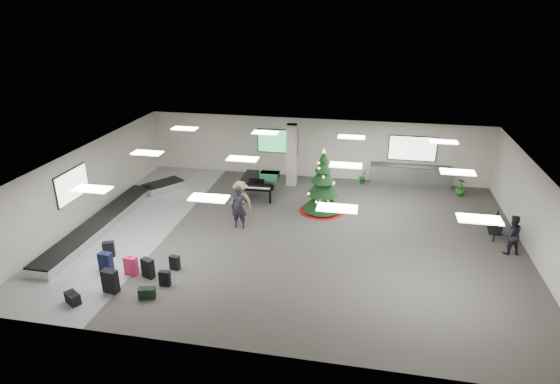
% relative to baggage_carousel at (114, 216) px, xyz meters
% --- Properties ---
extents(ground, '(18.00, 18.00, 0.00)m').
position_rel_baggage_carousel_xyz_m(ground, '(7.84, 0.08, -0.21)').
color(ground, '#34322F').
rests_on(ground, ground).
extents(room_envelope, '(18.02, 14.02, 3.21)m').
position_rel_baggage_carousel_xyz_m(room_envelope, '(7.46, 0.75, 2.12)').
color(room_envelope, '#B9B4A9').
rests_on(room_envelope, ground).
extents(baggage_carousel, '(2.28, 9.71, 0.43)m').
position_rel_baggage_carousel_xyz_m(baggage_carousel, '(0.00, 0.00, 0.00)').
color(baggage_carousel, silver).
rests_on(baggage_carousel, ground).
extents(service_counter, '(4.05, 0.65, 1.08)m').
position_rel_baggage_carousel_xyz_m(service_counter, '(12.84, 6.73, 0.33)').
color(service_counter, silver).
rests_on(service_counter, ground).
extents(suitcase_0, '(0.54, 0.36, 0.81)m').
position_rel_baggage_carousel_xyz_m(suitcase_0, '(2.69, -5.00, 0.18)').
color(suitcase_0, black).
rests_on(suitcase_0, ground).
extents(suitcase_1, '(0.51, 0.40, 0.72)m').
position_rel_baggage_carousel_xyz_m(suitcase_1, '(3.49, -3.94, 0.14)').
color(suitcase_1, black).
rests_on(suitcase_1, ground).
extents(pink_suitcase, '(0.46, 0.30, 0.70)m').
position_rel_baggage_carousel_xyz_m(pink_suitcase, '(2.84, -3.91, 0.13)').
color(pink_suitcase, '#DF1D54').
rests_on(pink_suitcase, ground).
extents(suitcase_3, '(0.38, 0.26, 0.55)m').
position_rel_baggage_carousel_xyz_m(suitcase_3, '(4.19, -3.30, 0.05)').
color(suitcase_3, black).
rests_on(suitcase_3, ground).
extents(navy_suitcase, '(0.48, 0.31, 0.72)m').
position_rel_baggage_carousel_xyz_m(navy_suitcase, '(1.86, -3.85, 0.14)').
color(navy_suitcase, black).
rests_on(navy_suitcase, ground).
extents(green_duffel, '(0.58, 0.40, 0.37)m').
position_rel_baggage_carousel_xyz_m(green_duffel, '(4.00, -5.10, -0.04)').
color(green_duffel, black).
rests_on(green_duffel, ground).
extents(suitcase_7, '(0.37, 0.20, 0.55)m').
position_rel_baggage_carousel_xyz_m(suitcase_7, '(4.27, -4.31, 0.05)').
color(suitcase_7, black).
rests_on(suitcase_7, ground).
extents(suitcase_8, '(0.46, 0.37, 0.62)m').
position_rel_baggage_carousel_xyz_m(suitcase_8, '(1.43, -2.92, 0.09)').
color(suitcase_8, black).
rests_on(suitcase_8, ground).
extents(black_duffel, '(0.62, 0.54, 0.38)m').
position_rel_baggage_carousel_xyz_m(black_duffel, '(1.83, -5.81, -0.03)').
color(black_duffel, black).
rests_on(black_duffel, ground).
extents(christmas_tree, '(2.08, 2.08, 2.97)m').
position_rel_baggage_carousel_xyz_m(christmas_tree, '(8.76, 2.68, 0.80)').
color(christmas_tree, '#68090B').
rests_on(christmas_tree, ground).
extents(grand_piano, '(1.72, 2.17, 1.21)m').
position_rel_baggage_carousel_xyz_m(grand_piano, '(5.60, 3.75, 0.65)').
color(grand_piano, black).
rests_on(grand_piano, ground).
extents(bench, '(0.57, 1.40, 0.87)m').
position_rel_baggage_carousel_xyz_m(bench, '(15.89, 1.59, 0.28)').
color(bench, black).
rests_on(bench, ground).
extents(traveler_a, '(0.67, 0.45, 1.82)m').
position_rel_baggage_carousel_xyz_m(traveler_a, '(5.55, 0.36, 0.70)').
color(traveler_a, black).
rests_on(traveler_a, ground).
extents(traveler_b, '(1.32, 1.01, 1.80)m').
position_rel_baggage_carousel_xyz_m(traveler_b, '(5.41, 1.07, 0.69)').
color(traveler_b, '#8B7356').
rests_on(traveler_b, ground).
extents(traveler_bench, '(0.88, 0.76, 1.56)m').
position_rel_baggage_carousel_xyz_m(traveler_bench, '(16.10, 0.20, 0.57)').
color(traveler_bench, black).
rests_on(traveler_bench, ground).
extents(potted_plant_left, '(0.52, 0.54, 0.77)m').
position_rel_baggage_carousel_xyz_m(potted_plant_left, '(10.46, 6.58, 0.17)').
color(potted_plant_left, '#154216').
rests_on(potted_plant_left, ground).
extents(potted_plant_right, '(0.70, 0.70, 0.89)m').
position_rel_baggage_carousel_xyz_m(potted_plant_right, '(15.21, 5.81, 0.23)').
color(potted_plant_right, '#154216').
rests_on(potted_plant_right, ground).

